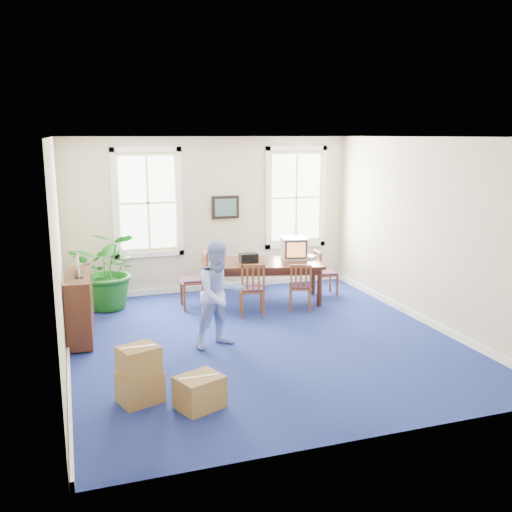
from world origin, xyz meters
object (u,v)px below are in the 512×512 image
object	(u,v)px
crt_tv	(294,248)
man	(220,294)
potted_plant	(110,270)
cardboard_boxes	(154,368)
conference_table	(262,281)
credenza	(80,308)
chair_near_left	(252,289)

from	to	relation	value
crt_tv	man	bearing A→B (deg)	-122.27
crt_tv	potted_plant	world-z (taller)	potted_plant
crt_tv	cardboard_boxes	distance (m)	4.99
conference_table	credenza	xyz separation A→B (m)	(-3.48, -1.14, 0.13)
man	credenza	size ratio (longest dim) A/B	1.26
crt_tv	cardboard_boxes	world-z (taller)	crt_tv
cardboard_boxes	chair_near_left	bearing A→B (deg)	51.64
potted_plant	cardboard_boxes	xyz separation A→B (m)	(0.20, -4.00, -0.38)
conference_table	cardboard_boxes	size ratio (longest dim) A/B	1.76
potted_plant	conference_table	bearing A→B (deg)	-8.50
chair_near_left	cardboard_boxes	xyz separation A→B (m)	(-2.20, -2.78, -0.12)
credenza	crt_tv	bearing A→B (deg)	20.01
man	credenza	bearing A→B (deg)	137.41
credenza	potted_plant	distance (m)	1.69
chair_near_left	conference_table	bearing A→B (deg)	-108.93
chair_near_left	cardboard_boxes	bearing A→B (deg)	63.67
chair_near_left	potted_plant	xyz separation A→B (m)	(-2.40, 1.23, 0.26)
man	potted_plant	distance (m)	2.95
potted_plant	cardboard_boxes	world-z (taller)	potted_plant
conference_table	credenza	size ratio (longest dim) A/B	1.75
chair_near_left	potted_plant	size ratio (longest dim) A/B	0.65
cardboard_boxes	potted_plant	bearing A→B (deg)	92.85
potted_plant	crt_tv	bearing A→B (deg)	-6.03
conference_table	potted_plant	xyz separation A→B (m)	(-2.87, 0.43, 0.36)
chair_near_left	man	world-z (taller)	man
crt_tv	potted_plant	distance (m)	3.59
crt_tv	man	distance (m)	3.06
conference_table	potted_plant	size ratio (longest dim) A/B	1.54
crt_tv	chair_near_left	xyz separation A→B (m)	(-1.17, -0.85, -0.52)
man	credenza	xyz separation A→B (m)	(-2.04, 1.00, -0.31)
credenza	man	bearing A→B (deg)	-22.12
conference_table	crt_tv	xyz separation A→B (m)	(0.69, 0.05, 0.61)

